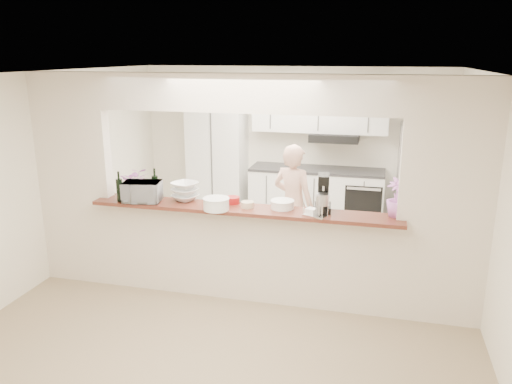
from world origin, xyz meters
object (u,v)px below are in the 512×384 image
(refrigerator, at_px, (423,181))
(person, at_px, (293,204))
(toaster_oven, at_px, (142,192))
(stand_mixer, at_px, (323,194))

(refrigerator, xyz_separation_m, person, (-1.71, -1.46, -0.06))
(toaster_oven, distance_m, person, 2.01)
(stand_mixer, xyz_separation_m, person, (-0.51, 1.12, -0.48))
(refrigerator, xyz_separation_m, stand_mixer, (-1.20, -2.59, 0.42))
(stand_mixer, relative_size, person, 0.25)
(toaster_oven, bearing_deg, refrigerator, 29.52)
(refrigerator, relative_size, stand_mixer, 4.29)
(refrigerator, bearing_deg, stand_mixer, -114.91)
(stand_mixer, bearing_deg, person, 114.49)
(person, bearing_deg, toaster_oven, 61.26)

